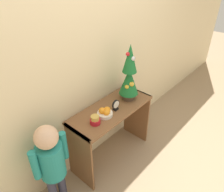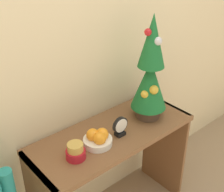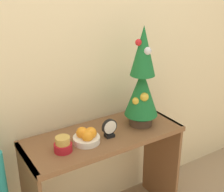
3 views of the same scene
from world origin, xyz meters
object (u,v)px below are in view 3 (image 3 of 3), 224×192
mini_tree (142,81)px  fruit_bowl (87,137)px  singing_bowl (63,145)px  desk_clock (109,128)px

mini_tree → fruit_bowl: 0.47m
fruit_bowl → singing_bowl: (-0.15, -0.01, 0.00)m
singing_bowl → desk_clock: size_ratio=0.87×
mini_tree → fruit_bowl: mini_tree is taller
mini_tree → fruit_bowl: bearing=-177.3°
desk_clock → singing_bowl: bearing=179.5°
mini_tree → desk_clock: size_ratio=5.46×
mini_tree → singing_bowl: (-0.55, -0.03, -0.26)m
singing_bowl → fruit_bowl: bearing=4.7°
fruit_bowl → desk_clock: (0.14, -0.02, 0.02)m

